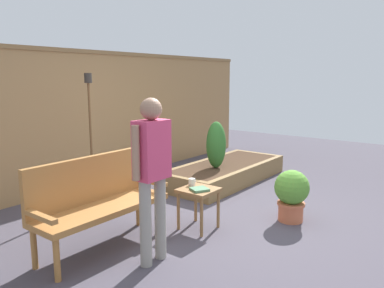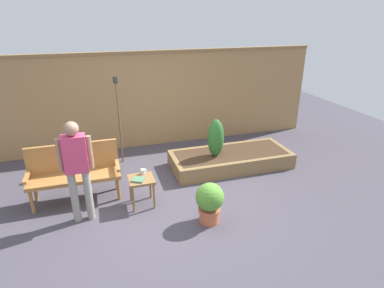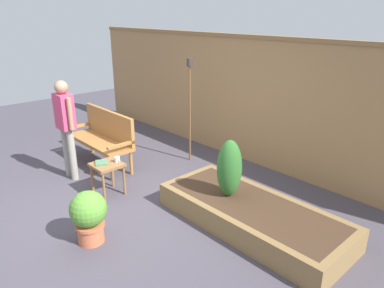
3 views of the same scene
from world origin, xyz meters
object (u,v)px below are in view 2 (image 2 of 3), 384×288
at_px(cup_on_table, 143,172).
at_px(book_on_table, 138,180).
at_px(shrub_near_bench, 216,138).
at_px(side_table, 141,183).
at_px(person_by_bench, 77,164).
at_px(garden_bench, 74,168).
at_px(potted_boxwood, 210,201).
at_px(tiki_torch, 118,105).

bearing_deg(cup_on_table, book_on_table, -119.95).
height_order(cup_on_table, shrub_near_bench, shrub_near_bench).
height_order(side_table, person_by_bench, person_by_bench).
bearing_deg(garden_bench, potted_boxwood, -34.33).
bearing_deg(side_table, shrub_near_bench, 27.62).
xyz_separation_m(garden_bench, cup_on_table, (1.07, -0.40, -0.02)).
xyz_separation_m(garden_bench, person_by_bench, (0.11, -0.68, 0.39)).
height_order(cup_on_table, potted_boxwood, potted_boxwood).
relative_size(garden_bench, cup_on_table, 12.73).
relative_size(cup_on_table, book_on_table, 0.62).
distance_m(side_table, shrub_near_bench, 1.80).
height_order(side_table, cup_on_table, cup_on_table).
xyz_separation_m(side_table, book_on_table, (-0.05, -0.05, 0.10)).
height_order(side_table, tiki_torch, tiki_torch).
xyz_separation_m(garden_bench, shrub_near_bench, (2.59, 0.28, 0.13)).
xyz_separation_m(cup_on_table, book_on_table, (-0.11, -0.19, -0.03)).
distance_m(garden_bench, shrub_near_bench, 2.61).
bearing_deg(cup_on_table, potted_boxwood, -47.34).
height_order(book_on_table, person_by_bench, person_by_bench).
bearing_deg(potted_boxwood, book_on_table, 143.03).
distance_m(garden_bench, cup_on_table, 1.15).
bearing_deg(book_on_table, garden_bench, 175.69).
height_order(book_on_table, shrub_near_bench, shrub_near_bench).
bearing_deg(garden_bench, side_table, -28.14).
relative_size(book_on_table, tiki_torch, 0.10).
height_order(cup_on_table, person_by_bench, person_by_bench).
height_order(book_on_table, tiki_torch, tiki_torch).
relative_size(side_table, cup_on_table, 4.24).
distance_m(cup_on_table, shrub_near_bench, 1.67).
bearing_deg(person_by_bench, tiki_torch, 67.94).
bearing_deg(tiki_torch, person_by_bench, -112.06).
distance_m(shrub_near_bench, tiki_torch, 2.02).
bearing_deg(cup_on_table, side_table, -113.13).
bearing_deg(potted_boxwood, person_by_bench, 161.14).
bearing_deg(shrub_near_bench, tiki_torch, 152.26).
height_order(garden_bench, potted_boxwood, garden_bench).
bearing_deg(potted_boxwood, cup_on_table, 132.66).
relative_size(book_on_table, person_by_bench, 0.12).
distance_m(cup_on_table, potted_boxwood, 1.22).
distance_m(tiki_torch, person_by_bench, 2.04).
bearing_deg(side_table, person_by_bench, -171.11).
xyz_separation_m(potted_boxwood, shrub_near_bench, (0.70, 1.58, 0.32)).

